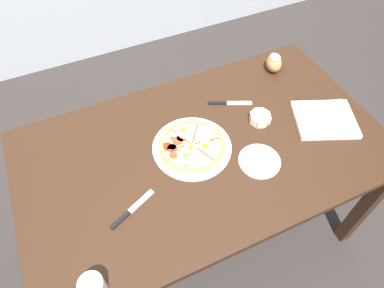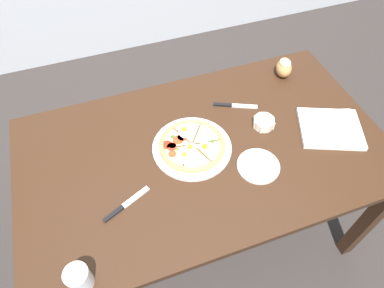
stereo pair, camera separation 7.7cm
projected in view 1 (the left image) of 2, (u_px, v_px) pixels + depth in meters
ground_plane at (201, 226)px, 2.02m from camera, size 12.00×12.00×0.00m
dining_table at (204, 161)px, 1.50m from camera, size 1.53×0.89×0.75m
pizza at (192, 146)px, 1.41m from camera, size 0.33×0.33×0.05m
ramekin_bowl at (260, 118)px, 1.50m from camera, size 0.10×0.10×0.04m
napkin_folded at (325, 118)px, 1.51m from camera, size 0.32×0.30×0.04m
bread_piece_near at (274, 63)px, 1.70m from camera, size 0.10×0.12×0.09m
knife_main at (132, 209)px, 1.25m from camera, size 0.19×0.10×0.01m
knife_spare at (230, 103)px, 1.58m from camera, size 0.19×0.10×0.01m
water_glass at (94, 288)px, 1.04m from camera, size 0.08×0.08×0.09m
side_saucer at (259, 161)px, 1.38m from camera, size 0.17×0.17×0.01m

